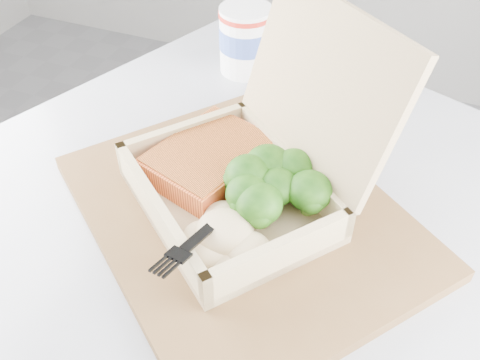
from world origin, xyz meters
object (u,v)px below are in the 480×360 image
at_px(paper_cup, 246,38).
at_px(takeout_container, 258,160).
at_px(cafe_table, 252,319).
at_px(serving_tray, 242,214).

bearing_deg(paper_cup, takeout_container, -66.16).
bearing_deg(cafe_table, serving_tray, 164.71).
relative_size(cafe_table, serving_tray, 2.57).
bearing_deg(paper_cup, cafe_table, -66.94).
height_order(cafe_table, paper_cup, paper_cup).
relative_size(cafe_table, paper_cup, 9.76).
bearing_deg(takeout_container, cafe_table, -35.49).
xyz_separation_m(serving_tray, paper_cup, (-0.11, 0.29, 0.04)).
xyz_separation_m(serving_tray, takeout_container, (0.01, 0.03, 0.06)).
relative_size(serving_tray, paper_cup, 3.79).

